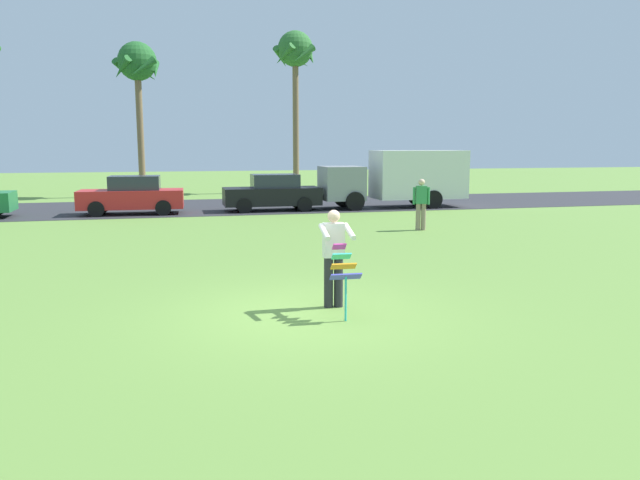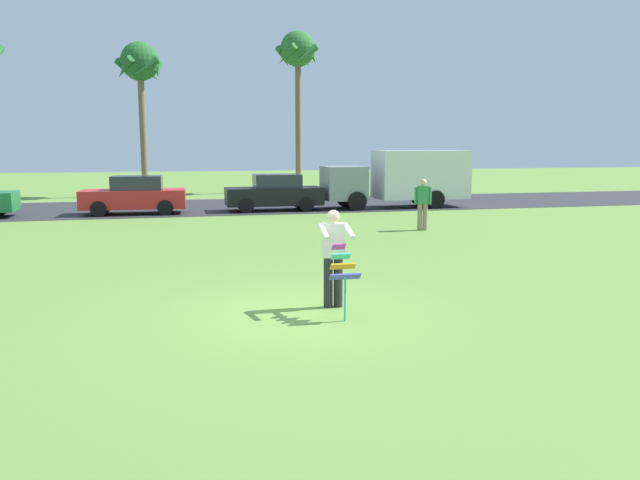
# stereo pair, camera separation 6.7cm
# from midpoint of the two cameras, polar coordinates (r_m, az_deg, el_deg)

# --- Properties ---
(ground_plane) EXTENTS (120.00, 120.00, 0.00)m
(ground_plane) POSITION_cam_midpoint_polar(r_m,az_deg,el_deg) (10.31, -1.24, -7.00)
(ground_plane) COLOR olive
(road_strip) EXTENTS (120.00, 8.00, 0.01)m
(road_strip) POSITION_cam_midpoint_polar(r_m,az_deg,el_deg) (28.81, -9.22, 3.16)
(road_strip) COLOR #2D2D33
(road_strip) RESTS_ON ground
(person_kite_flyer) EXTENTS (0.55, 0.66, 1.73)m
(person_kite_flyer) POSITION_cam_midpoint_polar(r_m,az_deg,el_deg) (10.51, 1.47, -1.37)
(person_kite_flyer) COLOR #26262B
(person_kite_flyer) RESTS_ON ground
(kite_held) EXTENTS (0.52, 0.65, 1.21)m
(kite_held) POSITION_cam_midpoint_polar(r_m,az_deg,el_deg) (9.86, 2.38, -2.79)
(kite_held) COLOR #D83399
(kite_held) RESTS_ON ground
(parked_car_red) EXTENTS (4.26, 1.95, 1.60)m
(parked_car_red) POSITION_cam_midpoint_polar(r_m,az_deg,el_deg) (26.32, -17.07, 4.04)
(parked_car_red) COLOR red
(parked_car_red) RESTS_ON ground
(parked_car_black) EXTENTS (4.20, 1.84, 1.60)m
(parked_car_black) POSITION_cam_midpoint_polar(r_m,az_deg,el_deg) (26.61, -4.25, 4.45)
(parked_car_black) COLOR black
(parked_car_black) RESTS_ON ground
(parked_truck_grey_van) EXTENTS (6.70, 2.13, 2.62)m
(parked_truck_grey_van) POSITION_cam_midpoint_polar(r_m,az_deg,el_deg) (28.16, 7.99, 5.93)
(parked_truck_grey_van) COLOR gray
(parked_truck_grey_van) RESTS_ON ground
(palm_tree_right_near) EXTENTS (2.58, 2.71, 8.46)m
(palm_tree_right_near) POSITION_cam_midpoint_polar(r_m,az_deg,el_deg) (35.76, -16.61, 15.33)
(palm_tree_right_near) COLOR brown
(palm_tree_right_near) RESTS_ON ground
(palm_tree_centre_far) EXTENTS (2.58, 2.71, 9.60)m
(palm_tree_centre_far) POSITION_cam_midpoint_polar(r_m,az_deg,el_deg) (37.59, -2.05, 16.95)
(palm_tree_centre_far) COLOR brown
(palm_tree_centre_far) RESTS_ON ground
(person_walker_near) EXTENTS (0.55, 0.31, 1.73)m
(person_walker_near) POSITION_cam_midpoint_polar(r_m,az_deg,el_deg) (20.60, 9.80, 3.50)
(person_walker_near) COLOR gray
(person_walker_near) RESTS_ON ground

